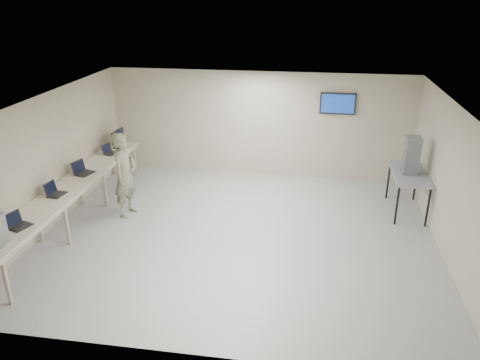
# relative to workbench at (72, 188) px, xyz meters

# --- Properties ---
(room) EXTENTS (8.01, 7.01, 2.81)m
(room) POSITION_rel_workbench_xyz_m (3.62, 0.06, 0.58)
(room) COLOR #BBBBBB
(room) RESTS_ON ground
(workbench) EXTENTS (0.76, 6.00, 0.90)m
(workbench) POSITION_rel_workbench_xyz_m (0.00, 0.00, 0.00)
(workbench) COLOR beige
(workbench) RESTS_ON ground
(laptop_0) EXTENTS (0.39, 0.41, 0.28)m
(laptop_0) POSITION_rel_workbench_xyz_m (-0.01, -1.92, 0.14)
(laptop_0) COLOR black
(laptop_0) RESTS_ON workbench
(laptop_1) EXTENTS (0.33, 0.38, 0.28)m
(laptop_1) POSITION_rel_workbench_xyz_m (-0.08, -0.56, 0.15)
(laptop_1) COLOR black
(laptop_1) RESTS_ON workbench
(laptop_2) EXTENTS (0.42, 0.46, 0.31)m
(laptop_2) POSITION_rel_workbench_xyz_m (-0.06, 0.61, 0.15)
(laptop_2) COLOR black
(laptop_2) RESTS_ON workbench
(laptop_3) EXTENTS (0.35, 0.39, 0.26)m
(laptop_3) POSITION_rel_workbench_xyz_m (-0.01, 2.00, 0.14)
(laptop_3) COLOR black
(laptop_3) RESTS_ON workbench
(monitor_near) EXTENTS (0.20, 0.46, 0.46)m
(monitor_near) POSITION_rel_workbench_xyz_m (-0.01, 2.46, 0.35)
(monitor_near) COLOR black
(monitor_near) RESTS_ON workbench
(monitor_far) EXTENTS (0.19, 0.43, 0.43)m
(monitor_far) POSITION_rel_workbench_xyz_m (-0.01, 2.71, 0.33)
(monitor_far) COLOR black
(monitor_far) RESTS_ON workbench
(soldier) EXTENTS (0.55, 0.75, 1.91)m
(soldier) POSITION_rel_workbench_xyz_m (0.97, 0.58, 0.13)
(soldier) COLOR #666953
(soldier) RESTS_ON ground
(side_table) EXTENTS (0.74, 1.58, 0.95)m
(side_table) POSITION_rel_workbench_xyz_m (7.19, 1.67, 0.05)
(side_table) COLOR gray
(side_table) RESTS_ON ground
(storage_bins) EXTENTS (0.32, 0.35, 0.84)m
(storage_bins) POSITION_rel_workbench_xyz_m (7.17, 1.67, 0.54)
(storage_bins) COLOR gray
(storage_bins) RESTS_ON side_table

